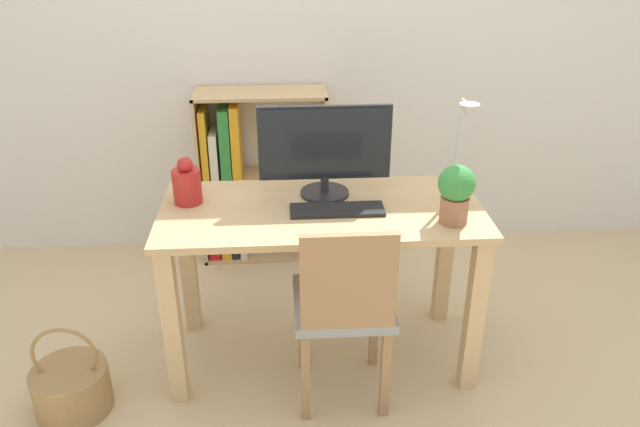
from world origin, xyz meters
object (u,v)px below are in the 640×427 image
object	(u,v)px
monitor	(325,148)
vase	(187,184)
bookshelf	(239,182)
basket	(72,387)
chair	(344,305)
desk_lamp	(462,143)
keyboard	(337,210)
potted_plant	(456,192)

from	to	relation	value
monitor	vase	world-z (taller)	monitor
bookshelf	basket	xyz separation A→B (m)	(-0.65, -1.27, -0.36)
monitor	chair	world-z (taller)	monitor
monitor	basket	world-z (taller)	monitor
chair	bookshelf	distance (m)	1.38
desk_lamp	monitor	bearing A→B (deg)	166.13
keyboard	potted_plant	xyz separation A→B (m)	(0.46, -0.13, 0.13)
vase	potted_plant	distance (m)	1.12
vase	desk_lamp	bearing A→B (deg)	-4.68
keyboard	bookshelf	size ratio (longest dim) A/B	0.39
desk_lamp	potted_plant	distance (m)	0.22
keyboard	basket	bearing A→B (deg)	-167.47
potted_plant	chair	distance (m)	0.63
bookshelf	desk_lamp	bearing A→B (deg)	-44.92
monitor	vase	xyz separation A→B (m)	(-0.59, -0.04, -0.13)
keyboard	desk_lamp	bearing A→B (deg)	4.34
keyboard	vase	bearing A→B (deg)	168.13
potted_plant	chair	bearing A→B (deg)	-162.39
vase	monitor	bearing A→B (deg)	4.15
vase	basket	xyz separation A→B (m)	(-0.50, -0.38, -0.75)
vase	basket	world-z (taller)	vase
potted_plant	monitor	bearing A→B (deg)	148.77
desk_lamp	bookshelf	size ratio (longest dim) A/B	0.45
keyboard	desk_lamp	world-z (taller)	desk_lamp
vase	keyboard	bearing A→B (deg)	-11.87
bookshelf	basket	world-z (taller)	bookshelf
potted_plant	bookshelf	distance (m)	1.54
vase	bookshelf	size ratio (longest dim) A/B	0.21
vase	chair	bearing A→B (deg)	-32.11
potted_plant	bookshelf	world-z (taller)	potted_plant
keyboard	vase	size ratio (longest dim) A/B	1.90
vase	basket	size ratio (longest dim) A/B	0.50
desk_lamp	potted_plant	size ratio (longest dim) A/B	1.85
monitor	basket	size ratio (longest dim) A/B	1.37
monitor	keyboard	xyz separation A→B (m)	(0.04, -0.17, -0.21)
chair	keyboard	bearing A→B (deg)	91.69
chair	basket	world-z (taller)	chair
basket	monitor	bearing A→B (deg)	21.36
desk_lamp	potted_plant	xyz separation A→B (m)	(-0.06, -0.16, -0.14)
basket	keyboard	bearing A→B (deg)	12.53
monitor	keyboard	world-z (taller)	monitor
potted_plant	keyboard	bearing A→B (deg)	164.60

